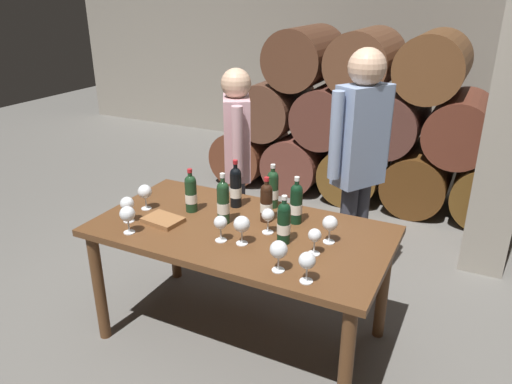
% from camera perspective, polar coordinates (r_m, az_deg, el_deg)
% --- Properties ---
extents(ground_plane, '(14.00, 14.00, 0.00)m').
position_cam_1_polar(ground_plane, '(3.22, -1.66, -16.41)').
color(ground_plane, '#66635E').
extents(cellar_back_wall, '(10.00, 0.24, 2.80)m').
position_cam_1_polar(cellar_back_wall, '(6.53, 16.52, 16.32)').
color(cellar_back_wall, gray).
rests_on(cellar_back_wall, ground_plane).
extents(barrel_stack, '(3.12, 0.90, 1.69)m').
position_cam_1_polar(barrel_stack, '(5.10, 12.22, 7.74)').
color(barrel_stack, brown).
rests_on(barrel_stack, ground_plane).
extents(dining_table, '(1.70, 0.90, 0.76)m').
position_cam_1_polar(dining_table, '(2.84, -1.81, -5.89)').
color(dining_table, brown).
rests_on(dining_table, ground_plane).
extents(wine_bottle_0, '(0.07, 0.07, 0.27)m').
position_cam_1_polar(wine_bottle_0, '(2.84, 1.23, -1.17)').
color(wine_bottle_0, black).
rests_on(wine_bottle_0, dining_table).
extents(wine_bottle_1, '(0.07, 0.07, 0.28)m').
position_cam_1_polar(wine_bottle_1, '(2.60, 3.28, -3.58)').
color(wine_bottle_1, black).
rests_on(wine_bottle_1, dining_table).
extents(wine_bottle_2, '(0.07, 0.07, 0.29)m').
position_cam_1_polar(wine_bottle_2, '(2.82, 4.74, -1.30)').
color(wine_bottle_2, black).
rests_on(wine_bottle_2, dining_table).
extents(wine_bottle_3, '(0.07, 0.07, 0.28)m').
position_cam_1_polar(wine_bottle_3, '(3.02, 1.97, 0.40)').
color(wine_bottle_3, '#19381E').
rests_on(wine_bottle_3, dining_table).
extents(wine_bottle_4, '(0.07, 0.07, 0.28)m').
position_cam_1_polar(wine_bottle_4, '(2.99, -7.65, -0.11)').
color(wine_bottle_4, '#19381E').
rests_on(wine_bottle_4, dining_table).
extents(wine_bottle_5, '(0.07, 0.07, 0.31)m').
position_cam_1_polar(wine_bottle_5, '(3.02, -2.40, 0.63)').
color(wine_bottle_5, black).
rests_on(wine_bottle_5, dining_table).
extents(wine_bottle_6, '(0.07, 0.07, 0.31)m').
position_cam_1_polar(wine_bottle_6, '(2.81, -3.87, -1.16)').
color(wine_bottle_6, '#19381E').
rests_on(wine_bottle_6, dining_table).
extents(wine_glass_0, '(0.09, 0.09, 0.16)m').
position_cam_1_polar(wine_glass_0, '(2.58, -1.68, -3.86)').
color(wine_glass_0, white).
rests_on(wine_glass_0, dining_table).
extents(wine_glass_1, '(0.09, 0.09, 0.16)m').
position_cam_1_polar(wine_glass_1, '(2.79, -14.86, -2.57)').
color(wine_glass_1, white).
rests_on(wine_glass_1, dining_table).
extents(wine_glass_2, '(0.07, 0.07, 0.15)m').
position_cam_1_polar(wine_glass_2, '(2.62, -4.19, -3.69)').
color(wine_glass_2, white).
rests_on(wine_glass_2, dining_table).
extents(wine_glass_3, '(0.08, 0.08, 0.16)m').
position_cam_1_polar(wine_glass_3, '(2.93, -14.89, -1.41)').
color(wine_glass_3, white).
rests_on(wine_glass_3, dining_table).
extents(wine_glass_4, '(0.08, 0.08, 0.16)m').
position_cam_1_polar(wine_glass_4, '(2.63, 8.68, -3.73)').
color(wine_glass_4, white).
rests_on(wine_glass_4, dining_table).
extents(wine_glass_5, '(0.09, 0.09, 0.16)m').
position_cam_1_polar(wine_glass_5, '(2.34, 2.67, -6.84)').
color(wine_glass_5, white).
rests_on(wine_glass_5, dining_table).
extents(wine_glass_6, '(0.09, 0.09, 0.16)m').
position_cam_1_polar(wine_glass_6, '(3.07, -12.91, -0.01)').
color(wine_glass_6, white).
rests_on(wine_glass_6, dining_table).
extents(wine_glass_7, '(0.07, 0.07, 0.15)m').
position_cam_1_polar(wine_glass_7, '(2.70, 1.41, -2.82)').
color(wine_glass_7, white).
rests_on(wine_glass_7, dining_table).
extents(wine_glass_8, '(0.08, 0.08, 0.16)m').
position_cam_1_polar(wine_glass_8, '(2.27, 6.02, -8.10)').
color(wine_glass_8, white).
rests_on(wine_glass_8, dining_table).
extents(wine_glass_9, '(0.07, 0.07, 0.14)m').
position_cam_1_polar(wine_glass_9, '(2.51, 6.90, -5.19)').
color(wine_glass_9, white).
rests_on(wine_glass_9, dining_table).
extents(tasting_notebook, '(0.24, 0.19, 0.03)m').
position_cam_1_polar(tasting_notebook, '(2.91, -10.86, -3.25)').
color(tasting_notebook, '#936038').
rests_on(tasting_notebook, dining_table).
extents(sommelier_presenting, '(0.32, 0.43, 1.72)m').
position_cam_1_polar(sommelier_presenting, '(3.19, 12.04, 4.20)').
color(sommelier_presenting, '#383842').
rests_on(sommelier_presenting, ground_plane).
extents(taster_seated_left, '(0.31, 0.44, 1.54)m').
position_cam_1_polar(taster_seated_left, '(3.50, -2.22, 4.29)').
color(taster_seated_left, '#383842').
rests_on(taster_seated_left, ground_plane).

